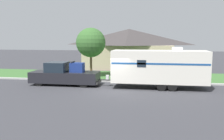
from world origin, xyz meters
The scene contains 8 objects.
ground_plane centered at (0.00, 0.00, 0.00)m, with size 120.00×120.00×0.00m, color #38383D.
curb_strip centered at (0.00, 3.75, 0.07)m, with size 80.00×0.30×0.14m.
lawn_strip centered at (0.00, 7.40, 0.01)m, with size 80.00×7.00×0.03m.
house_across_street centered at (-0.17, 14.86, 2.72)m, with size 12.31×7.23×5.25m.
pickup_truck centered at (-4.49, 1.65, 0.87)m, with size 6.03×1.95×2.07m.
travel_trailer centered at (3.61, 1.65, 1.77)m, with size 8.63×2.47×3.34m.
mailbox centered at (2.40, 4.47, 1.05)m, with size 0.48×0.20×1.37m.
tree_in_yard centered at (-3.27, 6.31, 3.58)m, with size 3.04×3.04×5.11m.
Camera 1 is at (3.14, -18.77, 4.09)m, focal length 40.00 mm.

